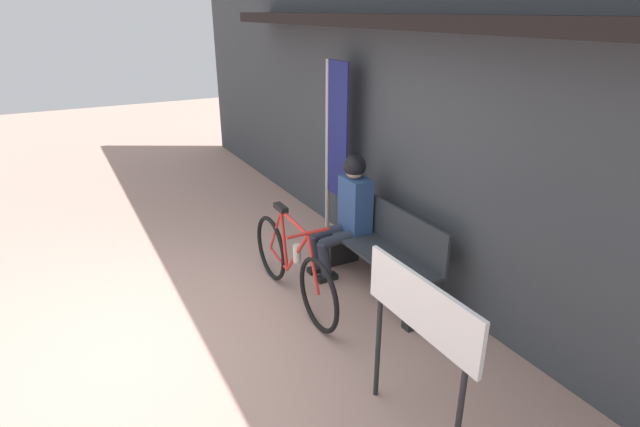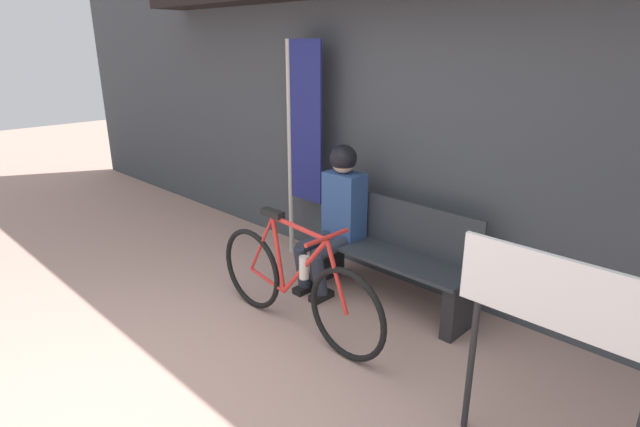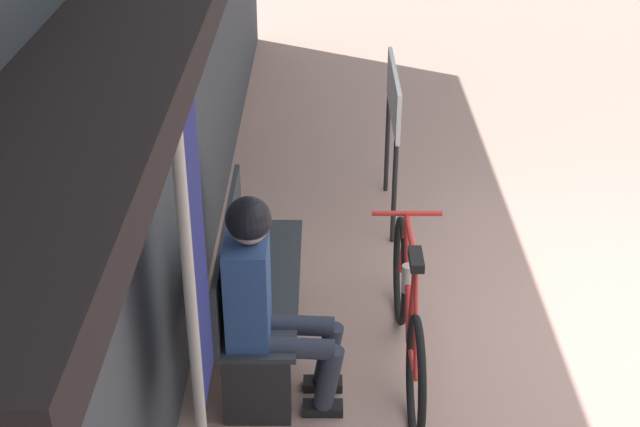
{
  "view_description": "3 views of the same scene",
  "coord_description": "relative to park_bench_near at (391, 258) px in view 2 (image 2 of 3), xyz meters",
  "views": [
    {
      "loc": [
        3.7,
        -0.48,
        2.59
      ],
      "look_at": [
        -0.04,
        1.55,
        0.84
      ],
      "focal_mm": 28.0,
      "sensor_mm": 36.0,
      "label": 1
    },
    {
      "loc": [
        2.4,
        -0.97,
        2.06
      ],
      "look_at": [
        -0.13,
        1.61,
        0.83
      ],
      "focal_mm": 28.0,
      "sensor_mm": 36.0,
      "label": 2
    },
    {
      "loc": [
        -4.13,
        1.73,
        3.29
      ],
      "look_at": [
        0.27,
        1.75,
        0.84
      ],
      "focal_mm": 50.0,
      "sensor_mm": 36.0,
      "label": 3
    }
  ],
  "objects": [
    {
      "name": "ground_plane",
      "position": [
        -0.18,
        -2.13,
        -0.39
      ],
      "size": [
        24.0,
        24.0,
        0.0
      ],
      "primitive_type": "plane",
      "color": "tan"
    },
    {
      "name": "storefront_wall",
      "position": [
        -0.18,
        0.42,
        1.28
      ],
      "size": [
        12.0,
        0.56,
        3.2
      ],
      "color": "#3D4247",
      "rests_on": "ground_plane"
    },
    {
      "name": "signboard",
      "position": [
        1.6,
        -0.9,
        0.5
      ],
      "size": [
        0.99,
        0.04,
        1.16
      ],
      "color": "#232326",
      "rests_on": "ground_plane"
    },
    {
      "name": "park_bench_near",
      "position": [
        0.0,
        0.0,
        0.0
      ],
      "size": [
        1.45,
        0.42,
        0.84
      ],
      "color": "#2D3338",
      "rests_on": "ground_plane"
    },
    {
      "name": "person_seated",
      "position": [
        -0.51,
        -0.1,
        0.33
      ],
      "size": [
        0.34,
        0.61,
        1.26
      ],
      "color": "#2D3342",
      "rests_on": "ground_plane"
    },
    {
      "name": "bicycle",
      "position": [
        -0.23,
        -0.87,
        -0.01
      ],
      "size": [
        1.69,
        0.4,
        0.9
      ],
      "color": "black",
      "rests_on": "ground_plane"
    },
    {
      "name": "banner_pole",
      "position": [
        -1.2,
        0.13,
        0.88
      ],
      "size": [
        0.45,
        0.05,
        2.1
      ],
      "color": "#B7B2A8",
      "rests_on": "ground_plane"
    }
  ]
}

